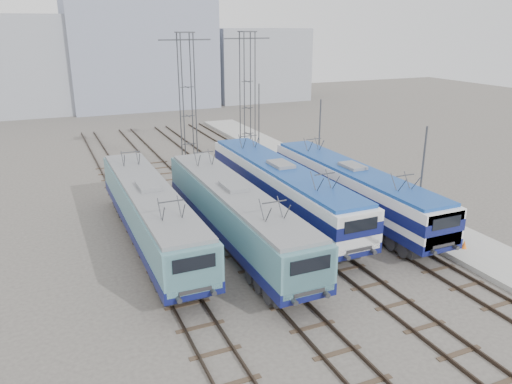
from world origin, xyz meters
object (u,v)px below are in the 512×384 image
object	(u,v)px
mast_front	(421,183)
mast_rear	(259,118)
locomotive_far_right	(353,187)
locomotive_center_right	(282,186)
catenary_tower_east	(247,91)
mast_mid	(319,143)
catenary_tower_west	(187,97)
safety_cone	(464,244)
locomotive_center_left	(236,212)
locomotive_far_left	(151,211)

from	to	relation	value
mast_front	mast_rear	world-z (taller)	same
locomotive_far_right	mast_rear	xyz separation A→B (m)	(1.85, 19.64, 1.28)
locomotive_center_right	catenary_tower_east	world-z (taller)	catenary_tower_east
mast_front	mast_mid	size ratio (longest dim) A/B	1.00
catenary_tower_west	safety_cone	xyz separation A→B (m)	(9.55, -23.00, -6.09)
mast_mid	safety_cone	bearing A→B (deg)	-86.40
mast_mid	catenary_tower_west	bearing A→B (deg)	137.07
locomotive_far_right	mast_front	world-z (taller)	mast_front
locomotive_center_right	mast_mid	xyz separation A→B (m)	(6.35, 5.93, 1.16)
locomotive_center_left	mast_mid	bearing A→B (deg)	39.35
locomotive_far_left	mast_rear	xyz separation A→B (m)	(15.35, 18.77, 1.28)
locomotive_far_left	catenary_tower_west	size ratio (longest dim) A/B	1.48
catenary_tower_west	catenary_tower_east	xyz separation A→B (m)	(6.50, 2.00, 0.00)
locomotive_center_left	mast_rear	xyz separation A→B (m)	(10.85, 20.90, 1.27)
locomotive_center_left	locomotive_far_right	world-z (taller)	locomotive_center_left
locomotive_center_left	mast_mid	xyz separation A→B (m)	(10.85, 8.90, 1.27)
mast_rear	safety_cone	bearing A→B (deg)	-88.00
catenary_tower_east	mast_front	bearing A→B (deg)	-84.55
locomotive_center_left	safety_cone	xyz separation A→B (m)	(11.80, -6.11, -1.68)
locomotive_center_right	mast_rear	size ratio (longest dim) A/B	2.62
catenary_tower_west	locomotive_far_right	bearing A→B (deg)	-66.65
catenary_tower_west	catenary_tower_east	size ratio (longest dim) A/B	1.00
catenary_tower_west	catenary_tower_east	world-z (taller)	same
catenary_tower_east	safety_cone	size ratio (longest dim) A/B	24.11
locomotive_far_left	mast_front	xyz separation A→B (m)	(15.35, -5.23, 1.28)
catenary_tower_east	mast_mid	distance (m)	10.69
locomotive_center_right	locomotive_far_right	bearing A→B (deg)	-20.83
mast_mid	mast_rear	bearing A→B (deg)	90.00
locomotive_center_right	catenary_tower_west	size ratio (longest dim) A/B	1.53
locomotive_center_right	mast_mid	size ratio (longest dim) A/B	2.62
locomotive_center_right	locomotive_far_right	xyz separation A→B (m)	(4.50, -1.71, -0.11)
locomotive_center_right	mast_front	xyz separation A→B (m)	(6.35, -6.07, 1.16)
mast_mid	mast_rear	xyz separation A→B (m)	(0.00, 12.00, 0.00)
catenary_tower_west	mast_rear	world-z (taller)	catenary_tower_west
locomotive_far_left	locomotive_far_right	distance (m)	13.53
locomotive_center_left	locomotive_far_left	bearing A→B (deg)	154.72
locomotive_center_right	locomotive_far_left	bearing A→B (deg)	-174.64
locomotive_center_left	mast_rear	bearing A→B (deg)	62.56
locomotive_center_right	catenary_tower_east	size ratio (longest dim) A/B	1.53
locomotive_far_left	mast_front	world-z (taller)	mast_front
locomotive_far_left	locomotive_center_right	distance (m)	9.04
locomotive_center_left	catenary_tower_west	world-z (taller)	catenary_tower_west
locomotive_center_right	catenary_tower_west	world-z (taller)	catenary_tower_west
mast_rear	safety_cone	xyz separation A→B (m)	(0.95, -27.00, -2.95)
mast_front	mast_mid	xyz separation A→B (m)	(0.00, 12.00, 0.00)
locomotive_far_left	safety_cone	distance (m)	18.33
locomotive_center_right	mast_mid	bearing A→B (deg)	43.02
locomotive_center_right	safety_cone	xyz separation A→B (m)	(7.30, -9.08, -1.79)
locomotive_far_left	mast_front	distance (m)	16.27
locomotive_far_right	catenary_tower_west	world-z (taller)	catenary_tower_west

